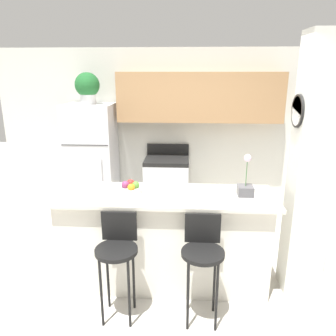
% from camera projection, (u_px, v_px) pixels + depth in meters
% --- Properties ---
extents(ground_plane, '(14.00, 14.00, 0.00)m').
position_uv_depth(ground_plane, '(164.00, 282.00, 3.56)').
color(ground_plane, beige).
extents(wall_back, '(5.60, 0.38, 2.55)m').
position_uv_depth(wall_back, '(183.00, 118.00, 5.15)').
color(wall_back, silver).
rests_on(wall_back, ground_plane).
extents(pillar_right, '(0.38, 0.32, 2.55)m').
position_uv_depth(pillar_right, '(311.00, 171.00, 3.12)').
color(pillar_right, silver).
rests_on(pillar_right, ground_plane).
extents(counter_bar, '(2.22, 0.69, 1.02)m').
position_uv_depth(counter_bar, '(164.00, 239.00, 3.41)').
color(counter_bar, silver).
rests_on(counter_bar, ground_plane).
extents(refrigerator, '(0.72, 0.67, 1.73)m').
position_uv_depth(refrigerator, '(92.00, 160.00, 5.12)').
color(refrigerator, silver).
rests_on(refrigerator, ground_plane).
extents(stove_range, '(0.68, 0.64, 1.07)m').
position_uv_depth(stove_range, '(167.00, 185.00, 5.19)').
color(stove_range, silver).
rests_on(stove_range, ground_plane).
extents(bar_stool_left, '(0.38, 0.38, 0.99)m').
position_uv_depth(bar_stool_left, '(117.00, 250.00, 2.91)').
color(bar_stool_left, black).
rests_on(bar_stool_left, ground_plane).
extents(bar_stool_right, '(0.38, 0.38, 0.99)m').
position_uv_depth(bar_stool_right, '(203.00, 253.00, 2.87)').
color(bar_stool_right, black).
rests_on(bar_stool_right, ground_plane).
extents(potted_plant_on_fridge, '(0.36, 0.36, 0.46)m').
position_uv_depth(potted_plant_on_fridge, '(87.00, 87.00, 4.80)').
color(potted_plant_on_fridge, silver).
rests_on(potted_plant_on_fridge, refrigerator).
extents(orchid_vase, '(0.15, 0.15, 0.42)m').
position_uv_depth(orchid_vase, '(246.00, 186.00, 3.22)').
color(orchid_vase, '#4C4C51').
rests_on(orchid_vase, counter_bar).
extents(fruit_bowl, '(0.23, 0.23, 0.12)m').
position_uv_depth(fruit_bowl, '(131.00, 188.00, 3.32)').
color(fruit_bowl, silver).
rests_on(fruit_bowl, counter_bar).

